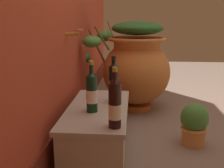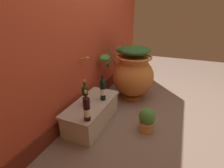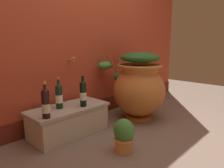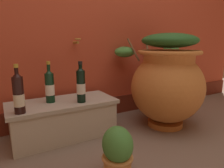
# 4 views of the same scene
# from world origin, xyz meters

# --- Properties ---
(terracotta_urn) EXTENTS (0.80, 0.96, 0.86)m
(terracotta_urn) POSITION_xyz_m (0.48, 0.59, 0.44)
(terracotta_urn) COLOR #C17033
(terracotta_urn) RESTS_ON ground_plane
(stone_ledge) EXTENTS (0.86, 0.40, 0.30)m
(stone_ledge) POSITION_xyz_m (-0.43, 0.85, 0.17)
(stone_ledge) COLOR beige
(stone_ledge) RESTS_ON ground_plane
(wine_bottle_left) EXTENTS (0.07, 0.07, 0.34)m
(wine_bottle_left) POSITION_xyz_m (-0.76, 0.71, 0.44)
(wine_bottle_left) COLOR black
(wine_bottle_left) RESTS_ON stone_ledge
(wine_bottle_middle) EXTENTS (0.07, 0.07, 0.33)m
(wine_bottle_middle) POSITION_xyz_m (-0.30, 0.75, 0.45)
(wine_bottle_middle) COLOR black
(wine_bottle_middle) RESTS_ON stone_ledge
(wine_bottle_right) EXTENTS (0.07, 0.07, 0.33)m
(wine_bottle_right) POSITION_xyz_m (-0.52, 0.87, 0.44)
(wine_bottle_right) COLOR black
(wine_bottle_right) RESTS_ON stone_ledge
(potted_shrub) EXTENTS (0.19, 0.20, 0.31)m
(potted_shrub) POSITION_xyz_m (-0.31, 0.17, 0.16)
(potted_shrub) COLOR #D68E4C
(potted_shrub) RESTS_ON ground_plane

